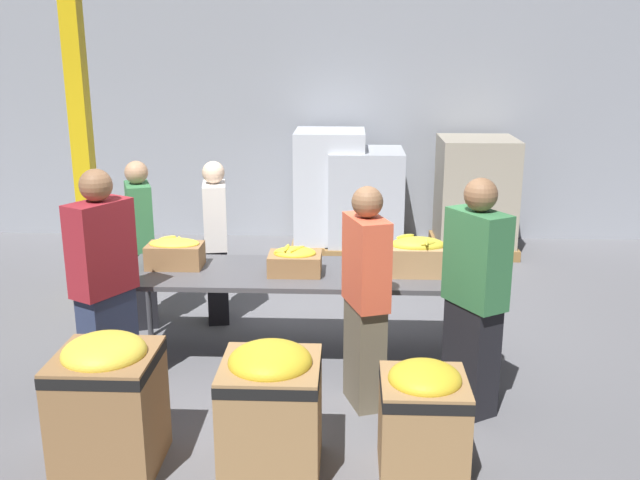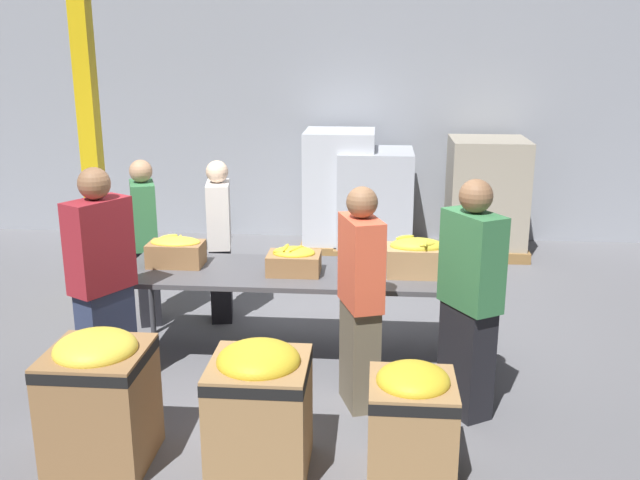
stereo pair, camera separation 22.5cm
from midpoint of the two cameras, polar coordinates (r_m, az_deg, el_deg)
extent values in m
plane|color=slate|center=(6.17, -0.80, -9.29)|extent=(30.00, 30.00, 0.00)
cube|color=#9399A3|center=(9.55, 1.46, 12.03)|extent=(16.00, 0.08, 4.00)
cube|color=#4C4C51|center=(5.90, -0.83, -2.67)|extent=(2.86, 0.88, 0.04)
cylinder|color=#38383D|center=(5.97, -14.49, -6.90)|extent=(0.05, 0.05, 0.73)
cylinder|color=#38383D|center=(5.71, 12.77, -7.82)|extent=(0.05, 0.05, 0.73)
cylinder|color=#38383D|center=(6.64, -12.39, -4.43)|extent=(0.05, 0.05, 0.73)
cylinder|color=#38383D|center=(6.41, 11.86, -5.13)|extent=(0.05, 0.05, 0.73)
cube|color=olive|center=(6.10, -10.41, -1.11)|extent=(0.46, 0.28, 0.20)
ellipsoid|color=yellow|center=(6.07, -10.45, -0.16)|extent=(0.42, 0.24, 0.08)
ellipsoid|color=yellow|center=(6.11, -10.08, 0.15)|extent=(0.08, 0.19, 0.04)
ellipsoid|color=yellow|center=(6.14, -11.00, 0.26)|extent=(0.16, 0.15, 0.05)
ellipsoid|color=yellow|center=(6.05, -10.54, -0.02)|extent=(0.14, 0.17, 0.04)
cube|color=olive|center=(5.80, -0.99, -1.89)|extent=(0.43, 0.31, 0.17)
ellipsoid|color=yellow|center=(5.78, -0.99, -1.03)|extent=(0.35, 0.25, 0.09)
ellipsoid|color=yellow|center=(5.72, -1.62, -1.00)|extent=(0.22, 0.10, 0.06)
ellipsoid|color=yellow|center=(5.77, -1.64, -0.60)|extent=(0.06, 0.19, 0.05)
ellipsoid|color=yellow|center=(5.74, -0.79, -0.71)|extent=(0.14, 0.17, 0.04)
cube|color=tan|center=(5.82, 8.84, -1.67)|extent=(0.48, 0.31, 0.23)
ellipsoid|color=gold|center=(5.79, 8.90, -0.47)|extent=(0.44, 0.25, 0.13)
ellipsoid|color=gold|center=(5.73, 9.58, -0.23)|extent=(0.06, 0.21, 0.04)
ellipsoid|color=gold|center=(5.71, 9.73, -0.39)|extent=(0.15, 0.11, 0.05)
ellipsoid|color=gold|center=(5.84, 7.92, 0.21)|extent=(0.17, 0.13, 0.04)
cube|color=black|center=(6.95, -12.66, -3.47)|extent=(0.31, 0.40, 0.74)
cube|color=#387A47|center=(6.77, -13.00, 1.96)|extent=(0.35, 0.47, 0.61)
sphere|color=tan|center=(6.68, -13.21, 5.39)|extent=(0.21, 0.21, 0.21)
cube|color=#6B604C|center=(5.28, 4.42, -9.18)|extent=(0.31, 0.42, 0.78)
cube|color=#EA5B3D|center=(5.02, 4.59, -1.79)|extent=(0.35, 0.49, 0.64)
sphere|color=#896042|center=(4.91, 4.70, 3.02)|extent=(0.22, 0.22, 0.22)
cube|color=#2D3856|center=(5.64, -15.52, -7.81)|extent=(0.39, 0.45, 0.83)
cube|color=maroon|center=(5.39, -16.10, -0.43)|extent=(0.44, 0.52, 0.68)
sphere|color=#896042|center=(5.29, -16.47, 4.35)|extent=(0.23, 0.23, 0.23)
cube|color=black|center=(5.28, 12.82, -9.33)|extent=(0.38, 0.44, 0.81)
cube|color=#387A47|center=(5.02, 13.33, -1.60)|extent=(0.44, 0.51, 0.67)
sphere|color=#896042|center=(4.91, 13.66, 3.44)|extent=(0.23, 0.23, 0.23)
cube|color=black|center=(6.91, -6.97, -3.36)|extent=(0.25, 0.38, 0.73)
cube|color=silver|center=(6.72, -7.16, 2.04)|extent=(0.28, 0.44, 0.60)
sphere|color=beige|center=(6.64, -7.28, 5.44)|extent=(0.21, 0.21, 0.21)
cube|color=olive|center=(4.76, -15.81, -12.75)|extent=(0.60, 0.60, 0.77)
cube|color=black|center=(4.62, -16.11, -9.13)|extent=(0.61, 0.61, 0.07)
ellipsoid|color=yellow|center=(4.59, -16.18, -8.39)|extent=(0.51, 0.51, 0.21)
cube|color=#A37A4C|center=(4.54, -3.37, -13.92)|extent=(0.60, 0.60, 0.73)
cube|color=black|center=(4.39, -3.44, -10.39)|extent=(0.60, 0.60, 0.07)
ellipsoid|color=gold|center=(4.36, -3.45, -9.62)|extent=(0.51, 0.51, 0.21)
cube|color=#A37A4C|center=(4.54, 8.76, -14.77)|extent=(0.52, 0.52, 0.64)
cube|color=black|center=(4.41, 8.91, -11.79)|extent=(0.53, 0.53, 0.07)
ellipsoid|color=gold|center=(4.38, 8.95, -11.05)|extent=(0.44, 0.44, 0.18)
cube|color=yellow|center=(7.60, -17.30, 10.42)|extent=(0.18, 0.18, 4.00)
cube|color=olive|center=(9.16, 5.05, -0.50)|extent=(1.00, 1.00, 0.13)
cube|color=#B2B7C1|center=(9.00, 5.15, 3.48)|extent=(0.92, 0.92, 1.17)
cube|color=olive|center=(9.24, 2.23, -0.30)|extent=(0.94, 0.94, 0.13)
cube|color=silver|center=(9.06, 2.28, 4.35)|extent=(0.87, 0.87, 1.40)
cube|color=olive|center=(9.34, 13.56, -0.56)|extent=(1.01, 1.01, 0.13)
cube|color=#A39984|center=(9.17, 13.85, 3.78)|extent=(0.93, 0.93, 1.32)
camera|label=1|loc=(0.11, -88.92, 0.30)|focal=40.00mm
camera|label=2|loc=(0.11, 91.08, -0.30)|focal=40.00mm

